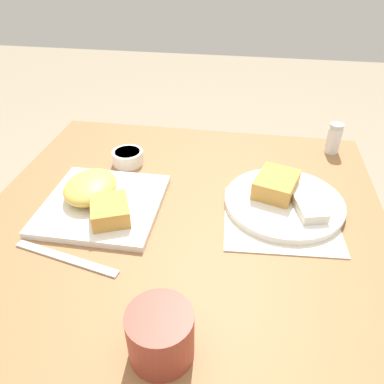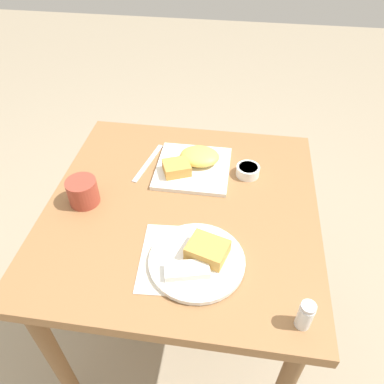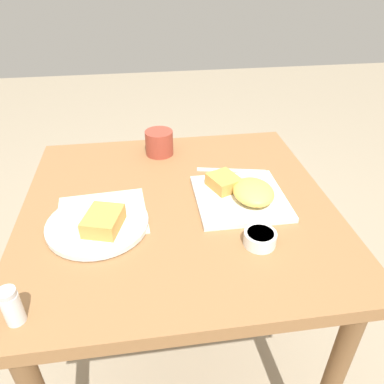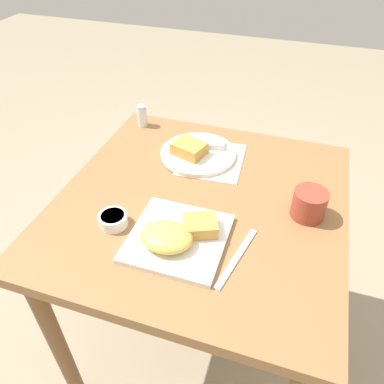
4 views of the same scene
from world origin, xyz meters
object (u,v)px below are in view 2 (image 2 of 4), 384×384
object	(u,v)px
plate_square_near	(193,164)
plate_oval_far	(199,259)
coffee_mug	(83,192)
salt_shaker	(305,316)
butter_knife	(148,163)
sauce_ramekin	(248,171)

from	to	relation	value
plate_square_near	plate_oval_far	bearing A→B (deg)	100.12
coffee_mug	plate_oval_far	bearing A→B (deg)	154.36
salt_shaker	butter_knife	size ratio (longest dim) A/B	0.38
salt_shaker	coffee_mug	world-z (taller)	same
plate_oval_far	butter_knife	bearing A→B (deg)	-59.93
sauce_ramekin	salt_shaker	world-z (taller)	salt_shaker
sauce_ramekin	salt_shaker	bearing A→B (deg)	105.53
salt_shaker	coffee_mug	size ratio (longest dim) A/B	0.87
salt_shaker	butter_knife	bearing A→B (deg)	-47.43
salt_shaker	coffee_mug	distance (m)	0.70
sauce_ramekin	butter_knife	xyz separation A→B (m)	(0.34, -0.01, -0.02)
plate_oval_far	sauce_ramekin	distance (m)	0.39
plate_oval_far	coffee_mug	distance (m)	0.42
butter_knife	plate_oval_far	bearing A→B (deg)	42.35
butter_knife	coffee_mug	size ratio (longest dim) A/B	2.32
plate_square_near	sauce_ramekin	world-z (taller)	plate_square_near
plate_square_near	butter_knife	xyz separation A→B (m)	(0.16, -0.01, -0.02)
plate_square_near	plate_oval_far	xyz separation A→B (m)	(-0.07, 0.38, -0.00)
plate_oval_far	plate_square_near	bearing A→B (deg)	-79.88
plate_oval_far	coffee_mug	xyz separation A→B (m)	(0.37, -0.18, 0.02)
sauce_ramekin	butter_knife	world-z (taller)	sauce_ramekin
butter_knife	coffee_mug	world-z (taller)	coffee_mug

